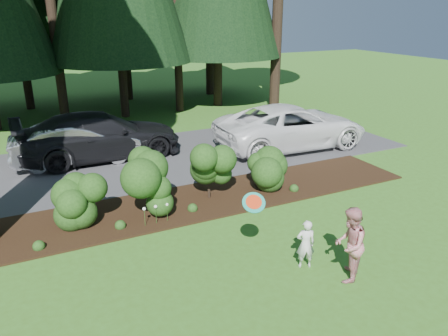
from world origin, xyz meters
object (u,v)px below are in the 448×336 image
child (306,244)px  adult (350,245)px  frisbee (254,202)px  car_dark_suv (100,136)px  car_silver_wagon (77,143)px  car_white_suv (292,126)px

child → adult: (0.52, -0.75, 0.24)m
frisbee → adult: bearing=-34.4°
car_dark_suv → frisbee: frisbee is taller
child → car_dark_suv: bearing=-54.7°
car_silver_wagon → frisbee: 9.06m
car_dark_suv → car_white_suv: bearing=-106.4°
adult → child: bearing=-96.9°
car_silver_wagon → car_dark_suv: 0.89m
car_silver_wagon → car_white_suv: 8.15m
car_silver_wagon → child: car_silver_wagon is taller
car_white_suv → child: (-4.64, -7.34, -0.32)m
car_silver_wagon → car_dark_suv: car_dark_suv is taller
car_silver_wagon → frisbee: (2.22, -8.74, 0.83)m
car_silver_wagon → car_dark_suv: (0.86, 0.19, 0.12)m
car_white_suv → child: 8.69m
car_silver_wagon → frisbee: bearing=-162.8°
frisbee → car_white_suv: bearing=50.6°
car_white_suv → frisbee: (-5.74, -6.98, 0.72)m
car_white_suv → car_dark_suv: size_ratio=1.04×
car_silver_wagon → adult: 10.57m
car_white_suv → adult: 9.08m
car_silver_wagon → child: (3.32, -9.10, -0.21)m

